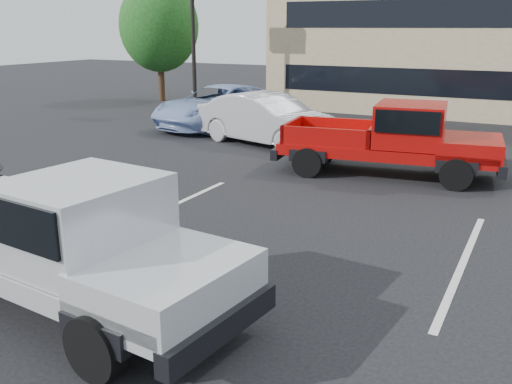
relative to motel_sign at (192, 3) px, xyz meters
The scene contains 10 objects.
ground 17.82m from the motel_sign, 54.46° to the right, with size 90.00×90.00×0.00m, color black.
stripe_left 14.65m from the motel_sign, 59.74° to the right, with size 0.12×5.00×0.01m, color silver.
stripe_right 18.29m from the motel_sign, 42.71° to the right, with size 0.12×5.00×0.01m, color silver.
motel_building 13.96m from the motel_sign, 30.21° to the left, with size 20.40×8.40×6.30m.
motel_sign is the anchor object (origin of this frame).
tree_left 5.08m from the motel_sign, 143.13° to the left, with size 3.96×3.96×6.02m.
silver_pickup 18.54m from the motel_sign, 61.84° to the right, with size 5.87×2.57×2.06m.
red_pickup 13.20m from the motel_sign, 32.41° to the right, with size 5.86×2.66×1.86m.
silver_sedan 8.44m from the motel_sign, 38.75° to the right, with size 1.73×4.97×1.64m, color #B4B6BB.
blue_suv 5.35m from the motel_sign, 42.19° to the right, with size 2.60×5.64×1.57m, color #93ABDB.
Camera 1 is at (3.94, -7.13, 3.70)m, focal length 40.00 mm.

